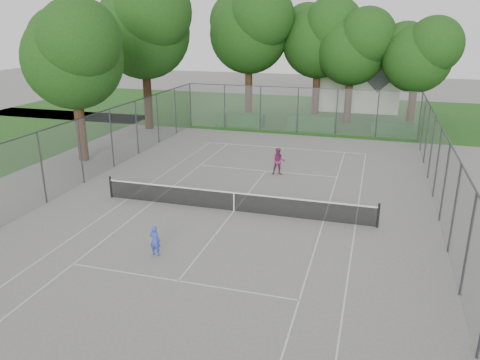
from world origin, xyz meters
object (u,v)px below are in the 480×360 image
(house, at_px, (359,68))
(girl_player, at_px, (155,241))
(woman_player, at_px, (279,161))
(tennis_net, at_px, (234,201))

(house, xyz_separation_m, girl_player, (-5.42, -34.50, -3.40))
(girl_player, xyz_separation_m, woman_player, (2.39, 10.86, 0.19))
(house, distance_m, girl_player, 35.09)
(house, height_order, woman_player, house)
(tennis_net, xyz_separation_m, house, (3.86, 29.60, 3.48))
(house, relative_size, woman_player, 6.32)
(house, relative_size, girl_player, 8.36)
(tennis_net, bearing_deg, woman_player, 82.07)
(tennis_net, bearing_deg, house, 82.56)
(house, distance_m, woman_player, 24.05)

